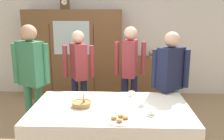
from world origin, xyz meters
TOP-DOWN VIEW (x-y plane):
  - back_wall at (0.00, 2.65)m, footprint 6.40×0.10m
  - dining_table at (0.00, -0.24)m, footprint 1.86×1.11m
  - wall_cabinet at (-0.90, 2.35)m, footprint 2.07×0.46m
  - mantel_clock at (-1.06, 2.35)m, footprint 0.18×0.11m
  - bookshelf_low at (0.80, 2.41)m, footprint 1.03×0.35m
  - book_stack at (0.80, 2.40)m, footprint 0.13×0.22m
  - tea_cup_mid_right at (0.37, -0.18)m, footprint 0.13×0.13m
  - tea_cup_far_left at (0.26, 0.19)m, footprint 0.13×0.13m
  - tea_cup_near_right at (0.45, -0.44)m, footprint 0.13×0.13m
  - bread_basket at (-0.35, -0.20)m, footprint 0.24×0.24m
  - pastry_plate at (0.11, -0.59)m, footprint 0.28×0.28m
  - spoon_near_left at (0.64, -0.58)m, footprint 0.12×0.02m
  - spoon_mid_right at (-0.05, 0.13)m, footprint 0.12×0.02m
  - person_beside_shelf at (0.81, 0.42)m, footprint 0.52×0.38m
  - person_by_cabinet at (0.27, 1.07)m, footprint 0.52×0.39m
  - person_behind_table_right at (-0.58, 1.01)m, footprint 0.52×0.41m
  - person_near_right_end at (-1.15, 0.40)m, footprint 0.52×0.34m

SIDE VIEW (x-z plane):
  - bookshelf_low at x=0.80m, z-range 0.00..0.89m
  - dining_table at x=0.00m, z-range 0.29..1.05m
  - spoon_near_left at x=0.64m, z-range 0.76..0.77m
  - spoon_mid_right at x=-0.05m, z-range 0.76..0.77m
  - pastry_plate at x=0.11m, z-range 0.75..0.80m
  - tea_cup_far_left at x=0.26m, z-range 0.76..0.82m
  - tea_cup_mid_right at x=0.37m, z-range 0.76..0.82m
  - tea_cup_near_right at x=0.45m, z-range 0.76..0.82m
  - bread_basket at x=-0.35m, z-range 0.72..0.88m
  - person_behind_table_right at x=-0.58m, z-range 0.16..1.73m
  - wall_cabinet at x=-0.90m, z-range 0.00..1.90m
  - book_stack at x=0.80m, z-range 0.89..1.03m
  - person_beside_shelf at x=0.81m, z-range 0.17..1.77m
  - person_by_cabinet at x=0.27m, z-range 0.18..1.80m
  - person_near_right_end at x=-1.15m, z-range 0.19..1.88m
  - back_wall at x=0.00m, z-range 0.00..2.70m
  - mantel_clock at x=-1.06m, z-range 1.90..2.14m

